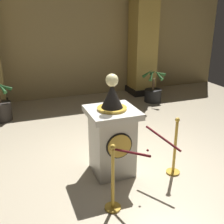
% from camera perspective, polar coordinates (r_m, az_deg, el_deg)
% --- Properties ---
extents(ground_plane, '(11.06, 11.06, 0.00)m').
position_cam_1_polar(ground_plane, '(5.33, 2.99, -10.49)').
color(ground_plane, beige).
extents(back_wall, '(11.06, 0.16, 3.47)m').
position_cam_1_polar(back_wall, '(9.13, -8.95, 13.90)').
color(back_wall, tan).
rests_on(back_wall, ground_plane).
extents(pedestal_clock, '(0.82, 0.82, 1.77)m').
position_cam_1_polar(pedestal_clock, '(4.76, 0.02, -4.82)').
color(pedestal_clock, beige).
rests_on(pedestal_clock, ground_plane).
extents(stanchion_near, '(0.24, 0.24, 1.04)m').
position_cam_1_polar(stanchion_near, '(4.08, 0.16, -15.14)').
color(stanchion_near, gold).
rests_on(stanchion_near, ground_plane).
extents(stanchion_far, '(0.24, 0.24, 1.05)m').
position_cam_1_polar(stanchion_far, '(4.99, 12.66, -8.45)').
color(stanchion_far, gold).
rests_on(stanchion_far, ground_plane).
extents(velvet_rope, '(0.95, 0.94, 0.22)m').
position_cam_1_polar(velvet_rope, '(4.29, 7.36, -6.75)').
color(velvet_rope, '#591419').
extents(column_right, '(0.89, 0.89, 3.33)m').
position_cam_1_polar(column_right, '(9.39, 6.33, 13.69)').
color(column_right, black).
rests_on(column_right, ground_plane).
extents(potted_palm_left, '(0.69, 0.63, 1.03)m').
position_cam_1_polar(potted_palm_left, '(7.71, -21.81, 0.73)').
color(potted_palm_left, '#2D2823').
rests_on(potted_palm_left, ground_plane).
extents(potted_palm_right, '(0.70, 0.76, 1.06)m').
position_cam_1_polar(potted_palm_right, '(8.74, 8.40, 4.06)').
color(potted_palm_right, black).
rests_on(potted_palm_right, ground_plane).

